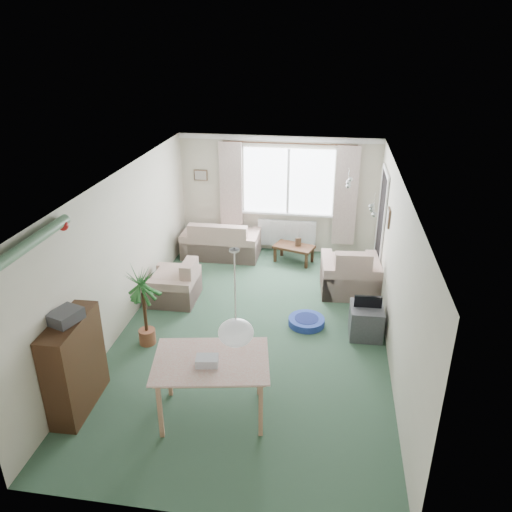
# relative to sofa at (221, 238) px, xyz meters

# --- Properties ---
(ground) EXTENTS (6.50, 6.50, 0.00)m
(ground) POSITION_rel_sofa_xyz_m (1.10, -2.75, -0.39)
(ground) COLOR #2F4F3A
(window) EXTENTS (1.80, 0.03, 1.30)m
(window) POSITION_rel_sofa_xyz_m (1.30, 0.48, 1.11)
(window) COLOR white
(curtain_rod) EXTENTS (2.60, 0.03, 0.03)m
(curtain_rod) POSITION_rel_sofa_xyz_m (1.30, 0.40, 1.88)
(curtain_rod) COLOR black
(curtain_left) EXTENTS (0.45, 0.08, 2.00)m
(curtain_left) POSITION_rel_sofa_xyz_m (0.15, 0.38, 0.88)
(curtain_left) COLOR beige
(curtain_right) EXTENTS (0.45, 0.08, 2.00)m
(curtain_right) POSITION_rel_sofa_xyz_m (2.45, 0.38, 0.88)
(curtain_right) COLOR beige
(radiator) EXTENTS (1.20, 0.10, 0.55)m
(radiator) POSITION_rel_sofa_xyz_m (1.30, 0.44, 0.01)
(radiator) COLOR white
(doorway) EXTENTS (0.03, 0.95, 2.00)m
(doorway) POSITION_rel_sofa_xyz_m (3.08, -0.55, 0.61)
(doorway) COLOR black
(pendant_lamp) EXTENTS (0.36, 0.36, 0.36)m
(pendant_lamp) POSITION_rel_sofa_xyz_m (1.30, -5.05, 1.09)
(pendant_lamp) COLOR white
(tinsel_garland) EXTENTS (1.60, 1.60, 0.12)m
(tinsel_garland) POSITION_rel_sofa_xyz_m (-0.82, -5.05, 1.89)
(tinsel_garland) COLOR #196626
(bauble_cluster_a) EXTENTS (0.20, 0.20, 0.20)m
(bauble_cluster_a) POSITION_rel_sofa_xyz_m (2.40, -1.85, 1.83)
(bauble_cluster_a) COLOR silver
(bauble_cluster_b) EXTENTS (0.20, 0.20, 0.20)m
(bauble_cluster_b) POSITION_rel_sofa_xyz_m (2.70, -3.05, 1.83)
(bauble_cluster_b) COLOR silver
(wall_picture_back) EXTENTS (0.28, 0.03, 0.22)m
(wall_picture_back) POSITION_rel_sofa_xyz_m (-0.50, 0.48, 1.16)
(wall_picture_back) COLOR brown
(wall_picture_right) EXTENTS (0.03, 0.24, 0.30)m
(wall_picture_right) POSITION_rel_sofa_xyz_m (3.08, -1.55, 1.16)
(wall_picture_right) COLOR brown
(sofa) EXTENTS (1.54, 0.82, 0.77)m
(sofa) POSITION_rel_sofa_xyz_m (0.00, 0.00, 0.00)
(sofa) COLOR beige
(sofa) RESTS_ON ground
(armchair_corner) EXTENTS (1.06, 1.01, 0.88)m
(armchair_corner) POSITION_rel_sofa_xyz_m (2.58, -1.15, 0.06)
(armchair_corner) COLOR beige
(armchair_corner) RESTS_ON ground
(armchair_left) EXTENTS (0.78, 0.82, 0.73)m
(armchair_left) POSITION_rel_sofa_xyz_m (-0.40, -1.94, -0.02)
(armchair_left) COLOR #C7AB96
(armchair_left) RESTS_ON ground
(coffee_table) EXTENTS (0.87, 0.65, 0.35)m
(coffee_table) POSITION_rel_sofa_xyz_m (1.50, -0.08, -0.21)
(coffee_table) COLOR black
(coffee_table) RESTS_ON ground
(photo_frame) EXTENTS (0.12, 0.06, 0.16)m
(photo_frame) POSITION_rel_sofa_xyz_m (1.57, -0.06, 0.04)
(photo_frame) COLOR #4F3A28
(photo_frame) RESTS_ON coffee_table
(bookshelf) EXTENTS (0.36, 1.00, 1.21)m
(bookshelf) POSITION_rel_sofa_xyz_m (-0.74, -4.71, 0.22)
(bookshelf) COLOR black
(bookshelf) RESTS_ON ground
(hifi_box) EXTENTS (0.38, 0.42, 0.14)m
(hifi_box) POSITION_rel_sofa_xyz_m (-0.74, -4.71, 0.89)
(hifi_box) COLOR #3D3C42
(hifi_box) RESTS_ON bookshelf
(houseplant) EXTENTS (0.65, 0.65, 1.22)m
(houseplant) POSITION_rel_sofa_xyz_m (-0.40, -3.29, 0.23)
(houseplant) COLOR #1C541D
(houseplant) RESTS_ON ground
(dining_table) EXTENTS (1.35, 1.02, 0.77)m
(dining_table) POSITION_rel_sofa_xyz_m (0.91, -4.61, -0.00)
(dining_table) COLOR #A9725B
(dining_table) RESTS_ON ground
(gift_box) EXTENTS (0.27, 0.22, 0.12)m
(gift_box) POSITION_rel_sofa_xyz_m (0.89, -4.70, 0.44)
(gift_box) COLOR silver
(gift_box) RESTS_ON dining_table
(tv_cube) EXTENTS (0.50, 0.54, 0.48)m
(tv_cube) POSITION_rel_sofa_xyz_m (2.80, -2.57, -0.14)
(tv_cube) COLOR #37383D
(tv_cube) RESTS_ON ground
(pet_bed) EXTENTS (0.65, 0.65, 0.11)m
(pet_bed) POSITION_rel_sofa_xyz_m (1.90, -2.42, -0.33)
(pet_bed) COLOR navy
(pet_bed) RESTS_ON ground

